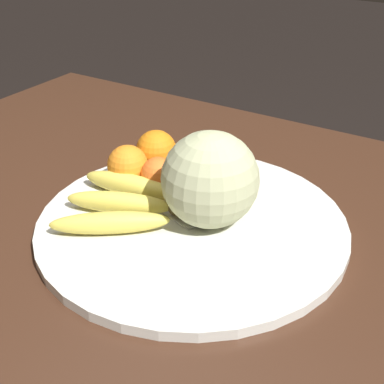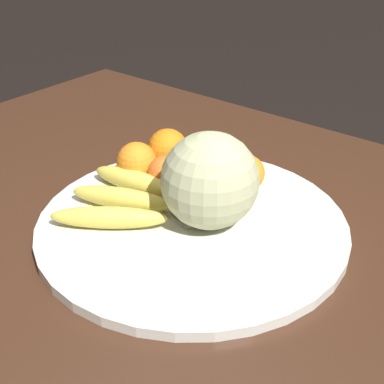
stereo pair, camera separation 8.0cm
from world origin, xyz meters
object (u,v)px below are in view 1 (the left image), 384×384
object	(u,v)px
kitchen_table	(201,275)
orange_front_left	(158,174)
orange_front_right	(156,150)
orange_back_left	(128,165)
melon	(211,179)
orange_back_right	(237,170)
produce_tag	(178,212)
banana_bunch	(122,202)
fruit_bowl	(192,224)
orange_mid_center	(204,171)

from	to	relation	value
kitchen_table	orange_front_left	xyz separation A→B (m)	(-0.11, 0.04, 0.14)
orange_front_right	orange_back_left	bearing A→B (deg)	-97.64
kitchen_table	melon	xyz separation A→B (m)	(0.01, 0.00, 0.18)
orange_back_right	produce_tag	world-z (taller)	orange_back_right
orange_front_left	produce_tag	distance (m)	0.08
banana_bunch	orange_front_left	distance (m)	0.09
fruit_bowl	orange_front_right	xyz separation A→B (m)	(-0.15, 0.11, 0.04)
orange_front_left	orange_front_right	world-z (taller)	orange_front_right
banana_bunch	orange_front_right	size ratio (longest dim) A/B	2.90
fruit_bowl	melon	world-z (taller)	melon
produce_tag	orange_front_left	bearing A→B (deg)	161.75
orange_mid_center	orange_back_left	size ratio (longest dim) A/B	0.83
kitchen_table	fruit_bowl	distance (m)	0.11
melon	orange_back_right	bearing A→B (deg)	98.04
orange_mid_center	orange_back_left	xyz separation A→B (m)	(-0.12, -0.06, 0.01)
melon	orange_front_right	bearing A→B (deg)	150.05
orange_front_right	orange_back_right	distance (m)	0.15
melon	orange_back_left	world-z (taller)	melon
orange_front_right	orange_back_left	xyz separation A→B (m)	(-0.01, -0.07, -0.00)
orange_back_left	orange_back_right	world-z (taller)	orange_back_left
orange_back_left	orange_back_right	bearing A→B (deg)	29.07
orange_back_right	fruit_bowl	bearing A→B (deg)	-93.29
fruit_bowl	produce_tag	size ratio (longest dim) A/B	4.56
kitchen_table	orange_back_left	bearing A→B (deg)	169.73
orange_mid_center	orange_back_right	size ratio (longest dim) A/B	0.93
orange_front_left	orange_back_right	world-z (taller)	orange_back_right
orange_front_right	orange_back_left	size ratio (longest dim) A/B	1.05
kitchen_table	fruit_bowl	bearing A→B (deg)	-133.90
orange_back_left	orange_back_right	xyz separation A→B (m)	(0.16, 0.09, -0.00)
orange_front_right	banana_bunch	bearing A→B (deg)	-74.98
banana_bunch	orange_back_right	bearing A→B (deg)	-145.81
melon	orange_back_left	distance (m)	0.18
orange_front_left	orange_front_right	bearing A→B (deg)	127.74
kitchen_table	orange_front_right	bearing A→B (deg)	147.20
orange_front_left	orange_mid_center	xyz separation A→B (m)	(0.06, 0.05, -0.00)
kitchen_table	orange_mid_center	bearing A→B (deg)	118.86
banana_bunch	orange_front_right	xyz separation A→B (m)	(-0.04, 0.15, 0.02)
produce_tag	banana_bunch	bearing A→B (deg)	-133.95
produce_tag	orange_front_right	bearing A→B (deg)	152.21
melon	produce_tag	distance (m)	0.09
kitchen_table	melon	bearing A→B (deg)	13.40
orange_back_left	melon	bearing A→B (deg)	-8.55
fruit_bowl	produce_tag	world-z (taller)	produce_tag
produce_tag	melon	bearing A→B (deg)	23.98
kitchen_table	fruit_bowl	xyz separation A→B (m)	(-0.01, -0.01, 0.10)
orange_front_left	orange_back_right	bearing A→B (deg)	38.38
banana_bunch	orange_front_left	size ratio (longest dim) A/B	3.55
orange_mid_center	orange_front_right	bearing A→B (deg)	173.92
produce_tag	kitchen_table	bearing A→B (deg)	22.55
fruit_bowl	orange_front_right	distance (m)	0.19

